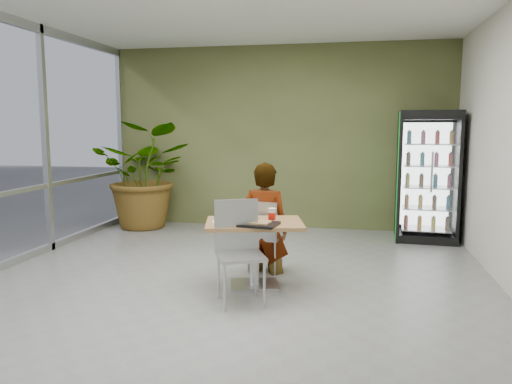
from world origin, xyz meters
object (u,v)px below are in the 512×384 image
Objects in this scene: seated_woman at (265,229)px; beverage_fridge at (428,176)px; dining_table at (254,240)px; cafeteria_tray at (255,224)px; soda_cup at (272,215)px; potted_plant at (147,175)px; chair_far at (263,231)px; chair_near at (238,242)px.

beverage_fridge is (2.20, 2.19, 0.49)m from seated_woman.
dining_table is 0.31m from cafeteria_tray.
seated_woman reaches higher than soda_cup.
dining_table is at bearing 95.88° from seated_woman.
dining_table is at bearing 103.58° from cafeteria_tray.
dining_table is 7.83× the size of soda_cup.
potted_plant is (-4.74, 0.11, -0.08)m from beverage_fridge.
chair_near reaches higher than chair_far.
dining_table is 2.54× the size of cafeteria_tray.
soda_cup reaches higher than dining_table.
cafeteria_tray is (0.04, -0.83, 0.23)m from seated_woman.
soda_cup is at bearing 3.58° from dining_table.
dining_table is at bearing 96.88° from chair_far.
beverage_fridge reaches higher than cafeteria_tray.
chair_far is at bearing 109.61° from soda_cup.
chair_near is at bearing 92.29° from chair_far.
chair_near reaches higher than dining_table.
soda_cup is 0.08× the size of potted_plant.
dining_table is at bearing 55.62° from chair_near.
seated_woman is at bearing -42.04° from potted_plant.
seated_woman is at bearing 107.41° from soda_cup.
dining_table is 0.64× the size of potted_plant.
seated_woman is 0.70m from soda_cup.
soda_cup is at bearing -46.70° from potted_plant.
seated_woman is 0.86m from cafeteria_tray.
potted_plant is (-2.74, 2.91, 0.11)m from soda_cup.
potted_plant is (-2.46, 3.36, 0.32)m from chair_near.
seated_woman reaches higher than dining_table.
soda_cup is at bearing 113.76° from seated_woman.
beverage_fridge reaches higher than soda_cup.
chair_far is at bearing 94.02° from cafeteria_tray.
cafeteria_tray is at bearing 99.44° from seated_woman.
beverage_fridge reaches higher than seated_woman.
dining_table is 1.34× the size of chair_far.
chair_near is at bearing -99.98° from dining_table.
chair_far is 0.54× the size of seated_woman.
seated_woman is 0.82× the size of beverage_fridge.
chair_far is 1.03m from chair_near.
chair_near is (-0.07, -1.02, 0.09)m from chair_far.
seated_woman is (0.01, 0.62, -0.01)m from dining_table.
chair_near is 2.20× the size of cafeteria_tray.
beverage_fridge is at bearing -1.33° from potted_plant.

